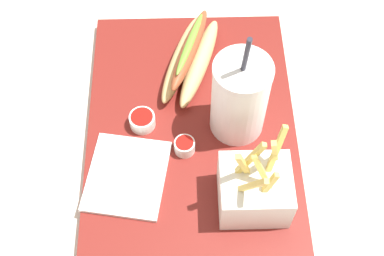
# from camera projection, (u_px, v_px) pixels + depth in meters

# --- Properties ---
(ground_plane) EXTENTS (2.40, 2.40, 0.02)m
(ground_plane) POSITION_uv_depth(u_px,v_px,m) (192.00, 148.00, 0.83)
(ground_plane) COLOR silver
(food_tray) EXTENTS (0.49, 0.32, 0.02)m
(food_tray) POSITION_uv_depth(u_px,v_px,m) (192.00, 142.00, 0.81)
(food_tray) COLOR maroon
(food_tray) RESTS_ON ground_plane
(soda_cup) EXTENTS (0.08, 0.08, 0.21)m
(soda_cup) POSITION_uv_depth(u_px,v_px,m) (240.00, 98.00, 0.76)
(soda_cup) COLOR white
(soda_cup) RESTS_ON food_tray
(fries_basket) EXTENTS (0.09, 0.10, 0.15)m
(fries_basket) POSITION_uv_depth(u_px,v_px,m) (255.00, 189.00, 0.72)
(fries_basket) COLOR white
(fries_basket) RESTS_ON food_tray
(hot_dog_1) EXTENTS (0.19, 0.12, 0.06)m
(hot_dog_1) POSITION_uv_depth(u_px,v_px,m) (191.00, 58.00, 0.86)
(hot_dog_1) COLOR #DBB775
(hot_dog_1) RESTS_ON food_tray
(ketchup_cup_1) EXTENTS (0.03, 0.03, 0.02)m
(ketchup_cup_1) POSITION_uv_depth(u_px,v_px,m) (185.00, 146.00, 0.79)
(ketchup_cup_1) COLOR white
(ketchup_cup_1) RESTS_ON food_tray
(ketchup_cup_2) EXTENTS (0.04, 0.04, 0.02)m
(ketchup_cup_2) POSITION_uv_depth(u_px,v_px,m) (142.00, 120.00, 0.81)
(ketchup_cup_2) COLOR white
(ketchup_cup_2) RESTS_ON food_tray
(napkin_stack) EXTENTS (0.14, 0.13, 0.01)m
(napkin_stack) POSITION_uv_depth(u_px,v_px,m) (127.00, 176.00, 0.77)
(napkin_stack) COLOR white
(napkin_stack) RESTS_ON food_tray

